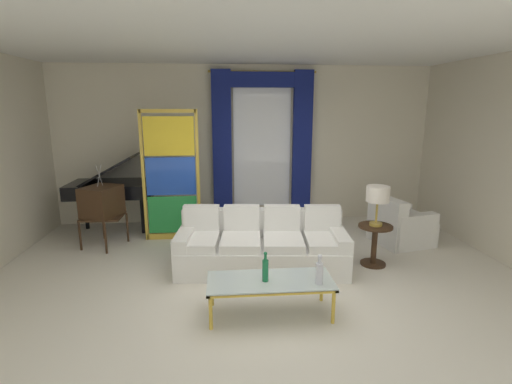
{
  "coord_description": "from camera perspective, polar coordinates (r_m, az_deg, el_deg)",
  "views": [
    {
      "loc": [
        -0.44,
        -4.37,
        2.26
      ],
      "look_at": [
        0.02,
        0.9,
        1.05
      ],
      "focal_mm": 26.71,
      "sensor_mm": 36.0,
      "label": 1
    }
  ],
  "objects": [
    {
      "name": "bottle_crystal_tall",
      "position": [
        4.15,
        9.47,
        -11.73
      ],
      "size": [
        0.08,
        0.08,
        0.33
      ],
      "color": "silver",
      "rests_on": "coffee_table"
    },
    {
      "name": "ground_plane",
      "position": [
        4.94,
        0.66,
        -14.34
      ],
      "size": [
        16.0,
        16.0,
        0.0
      ],
      "primitive_type": "plane",
      "color": "silver"
    },
    {
      "name": "round_side_table",
      "position": [
        5.75,
        17.32,
        -7.07
      ],
      "size": [
        0.48,
        0.48,
        0.59
      ],
      "color": "#382314",
      "rests_on": "ground"
    },
    {
      "name": "armchair_white",
      "position": [
        6.79,
        20.6,
        -4.86
      ],
      "size": [
        0.98,
        0.96,
        0.8
      ],
      "color": "white",
      "rests_on": "ground"
    },
    {
      "name": "coffee_table",
      "position": [
        4.26,
        2.13,
        -13.43
      ],
      "size": [
        1.36,
        0.56,
        0.41
      ],
      "color": "silver",
      "rests_on": "ground"
    },
    {
      "name": "wall_rear",
      "position": [
        7.48,
        -1.64,
        7.05
      ],
      "size": [
        8.0,
        0.12,
        3.0
      ],
      "primitive_type": "cube",
      "color": "beige",
      "rests_on": "ground"
    },
    {
      "name": "bottle_blue_decanter",
      "position": [
        4.16,
        1.41,
        -11.49
      ],
      "size": [
        0.07,
        0.07,
        0.33
      ],
      "color": "#196B3D",
      "rests_on": "coffee_table"
    },
    {
      "name": "stained_glass_divider",
      "position": [
        6.53,
        -12.6,
        1.95
      ],
      "size": [
        0.95,
        0.05,
        2.2
      ],
      "color": "gold",
      "rests_on": "ground"
    },
    {
      "name": "couch_white_long",
      "position": [
        5.45,
        0.87,
        -8.14
      ],
      "size": [
        2.41,
        1.13,
        0.86
      ],
      "color": "white",
      "rests_on": "ground"
    },
    {
      "name": "vintage_tv",
      "position": [
        6.6,
        -22.12,
        -1.52
      ],
      "size": [
        0.69,
        0.73,
        1.35
      ],
      "color": "#382314",
      "rests_on": "ground"
    },
    {
      "name": "curtained_window",
      "position": [
        7.32,
        0.97,
        8.82
      ],
      "size": [
        2.0,
        0.17,
        2.7
      ],
      "color": "white",
      "rests_on": "ground"
    },
    {
      "name": "grand_piano",
      "position": [
        7.49,
        -20.49,
        0.82
      ],
      "size": [
        1.5,
        1.1,
        1.4
      ],
      "color": "black",
      "rests_on": "ground"
    },
    {
      "name": "table_lamp_brass",
      "position": [
        5.57,
        17.78,
        -0.54
      ],
      "size": [
        0.32,
        0.32,
        0.57
      ],
      "color": "#B29338",
      "rests_on": "round_side_table"
    },
    {
      "name": "peacock_figurine",
      "position": [
        6.36,
        -8.51,
        -5.98
      ],
      "size": [
        0.44,
        0.6,
        0.5
      ],
      "color": "beige",
      "rests_on": "ground"
    },
    {
      "name": "ceiling_slab",
      "position": [
        5.25,
        -0.17,
        21.2
      ],
      "size": [
        8.0,
        7.6,
        0.04
      ],
      "primitive_type": "cube",
      "color": "white"
    }
  ]
}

